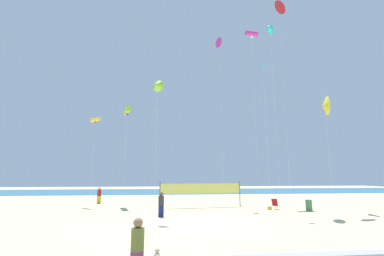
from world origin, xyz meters
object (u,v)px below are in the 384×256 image
(kite_cyan_inflatable, at_px, (270,30))
(trash_barrel, at_px, (309,206))
(beach_handbag, at_px, (270,208))
(kite_lime_delta, at_px, (157,86))
(beachgoer_charcoal_shirt, at_px, (161,203))
(folding_beach_chair, at_px, (275,204))
(kite_magenta_delta, at_px, (220,43))
(kite_yellow_delta, at_px, (325,106))
(kite_magenta_tube, at_px, (252,34))
(volleyball_net, at_px, (201,189))
(kite_cyan_diamond, at_px, (264,71))
(mother_figure, at_px, (137,246))
(kite_yellow_tube, at_px, (95,120))
(kite_lime_tube, at_px, (127,111))
(kite_red_delta, at_px, (279,8))
(beachgoer_maroon_shirt, at_px, (99,195))

(kite_cyan_inflatable, bearing_deg, trash_barrel, -37.58)
(beach_handbag, relative_size, kite_lime_delta, 0.03)
(beachgoer_charcoal_shirt, height_order, folding_beach_chair, beachgoer_charcoal_shirt)
(kite_magenta_delta, bearing_deg, kite_yellow_delta, -31.92)
(beach_handbag, bearing_deg, kite_magenta_tube, 78.16)
(volleyball_net, distance_m, beach_handbag, 6.35)
(folding_beach_chair, relative_size, kite_magenta_tube, 0.04)
(kite_cyan_diamond, bearing_deg, volleyball_net, 133.70)
(folding_beach_chair, height_order, kite_cyan_diamond, kite_cyan_diamond)
(mother_figure, bearing_deg, folding_beach_chair, 28.65)
(beach_handbag, height_order, kite_yellow_delta, kite_yellow_delta)
(kite_yellow_tube, bearing_deg, kite_cyan_diamond, -27.79)
(folding_beach_chair, height_order, kite_magenta_tube, kite_magenta_tube)
(trash_barrel, distance_m, kite_lime_tube, 19.76)
(kite_cyan_diamond, distance_m, kite_yellow_tube, 17.91)
(beachgoer_charcoal_shirt, distance_m, volleyball_net, 6.83)
(beach_handbag, relative_size, kite_magenta_tube, 0.02)
(beach_handbag, distance_m, kite_yellow_tube, 19.57)
(volleyball_net, xyz_separation_m, kite_lime_delta, (-4.28, -5.93, 8.10))
(mother_figure, distance_m, kite_lime_tube, 22.37)
(beach_handbag, relative_size, kite_yellow_tube, 0.04)
(kite_lime_tube, relative_size, kite_red_delta, 0.46)
(folding_beach_chair, height_order, volleyball_net, volleyball_net)
(mother_figure, bearing_deg, beachgoer_charcoal_shirt, 60.55)
(kite_yellow_tube, bearing_deg, kite_red_delta, -11.45)
(folding_beach_chair, xyz_separation_m, kite_yellow_tube, (-17.21, 5.58, 8.32))
(kite_magenta_tube, distance_m, kite_lime_delta, 17.91)
(kite_magenta_delta, relative_size, kite_cyan_diamond, 1.49)
(kite_magenta_tube, bearing_deg, folding_beach_chair, -96.23)
(beachgoer_maroon_shirt, height_order, kite_cyan_diamond, kite_cyan_diamond)
(kite_cyan_inflatable, bearing_deg, volleyball_net, 159.89)
(beachgoer_charcoal_shirt, distance_m, kite_yellow_delta, 17.38)
(folding_beach_chair, xyz_separation_m, kite_red_delta, (2.27, 1.64, 20.41))
(kite_magenta_delta, distance_m, kite_yellow_delta, 13.29)
(volleyball_net, bearing_deg, trash_barrel, -24.45)
(mother_figure, distance_m, volleyball_net, 18.06)
(trash_barrel, height_order, kite_yellow_delta, kite_yellow_delta)
(kite_cyan_diamond, relative_size, kite_yellow_delta, 1.22)
(trash_barrel, bearing_deg, kite_cyan_inflatable, 142.42)
(mother_figure, height_order, kite_cyan_diamond, kite_cyan_diamond)
(kite_lime_tube, bearing_deg, trash_barrel, -22.69)
(beachgoer_charcoal_shirt, height_order, kite_cyan_inflatable, kite_cyan_inflatable)
(kite_red_delta, bearing_deg, kite_lime_delta, -157.57)
(volleyball_net, bearing_deg, kite_red_delta, -4.23)
(beachgoer_charcoal_shirt, xyz_separation_m, kite_cyan_diamond, (8.51, 0.70, 10.78))
(beachgoer_maroon_shirt, distance_m, kite_cyan_diamond, 20.87)
(mother_figure, bearing_deg, trash_barrel, 20.26)
(beachgoer_maroon_shirt, xyz_separation_m, kite_red_delta, (18.91, -5.31, 19.95))
(kite_magenta_delta, bearing_deg, mother_figure, -109.94)
(volleyball_net, relative_size, kite_lime_tube, 0.78)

